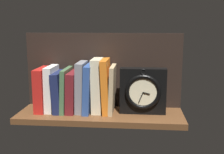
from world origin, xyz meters
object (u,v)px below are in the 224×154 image
book_orange_pandolfini (106,86)px  framed_clock (143,91)px  book_maroon_dawkins (73,91)px  book_cream_twain (97,85)px  book_tan_shortstories (112,89)px  book_red_requiem (43,89)px  book_green_romantic (66,90)px  book_blue_modern (89,88)px  book_gray_chess (81,87)px  book_white_catcher (52,88)px  book_navy_bierce (60,91)px

book_orange_pandolfini → framed_clock: (15.87, -1.00, -1.69)cm
book_maroon_dawkins → book_cream_twain: 11.16cm
framed_clock → book_tan_shortstories: bearing=175.7°
book_red_requiem → book_tan_shortstories: bearing=0.0°
book_tan_shortstories → book_green_romantic: bearing=180.0°
book_tan_shortstories → book_cream_twain: bearing=180.0°
book_maroon_dawkins → book_blue_modern: (7.00, 0.00, 1.64)cm
book_gray_chess → book_blue_modern: 3.33cm
book_maroon_dawkins → book_cream_twain: bearing=0.0°
book_blue_modern → book_orange_pandolfini: size_ratio=0.90×
book_tan_shortstories → framed_clock: (13.20, -1.00, -0.33)cm
book_white_catcher → book_maroon_dawkins: 9.72cm
book_orange_pandolfini → book_white_catcher: bearing=180.0°
book_navy_bierce → book_tan_shortstories: (23.31, 0.00, 1.50)cm
book_red_requiem → book_green_romantic: (10.54, 0.00, -0.00)cm
book_navy_bierce → book_orange_pandolfini: (20.64, 0.00, 2.86)cm
book_white_catcher → book_orange_pandolfini: 24.31cm
framed_clock → book_maroon_dawkins: bearing=178.1°
book_red_requiem → book_navy_bierce: (7.57, 0.00, -0.78)cm
book_white_catcher → book_green_romantic: (6.59, 0.00, -0.44)cm
book_white_catcher → framed_clock: book_white_catcher is taller
book_navy_bierce → book_cream_twain: bearing=0.0°
book_green_romantic → book_blue_modern: 10.10cm
book_red_requiem → book_orange_pandolfini: bearing=0.0°
book_white_catcher → book_gray_chess: 13.39cm
book_green_romantic → book_gray_chess: (6.77, 0.00, 1.43)cm
book_gray_chess → framed_clock: bearing=-2.1°
book_orange_pandolfini → book_blue_modern: bearing=180.0°
book_maroon_dawkins → book_gray_chess: bearing=0.0°
book_cream_twain → book_orange_pandolfini: size_ratio=1.01×
book_navy_bierce → book_blue_modern: (13.03, 0.00, 1.70)cm
book_navy_bierce → book_maroon_dawkins: 6.03cm
book_maroon_dawkins → book_orange_pandolfini: book_orange_pandolfini is taller
book_navy_bierce → book_green_romantic: (2.97, 0.00, 0.78)cm
book_orange_pandolfini → book_tan_shortstories: 2.99cm
book_blue_modern → book_orange_pandolfini: (7.61, 0.00, 1.16)cm
book_navy_bierce → book_orange_pandolfini: book_orange_pandolfini is taller
book_navy_bierce → book_blue_modern: size_ratio=0.84×
book_red_requiem → book_blue_modern: (20.60, 0.00, 0.92)cm
book_gray_chess → book_cream_twain: size_ratio=0.93×
book_gray_chess → book_cream_twain: (7.07, 0.00, 0.77)cm
book_green_romantic → book_cream_twain: bearing=0.0°
book_navy_bierce → book_orange_pandolfini: size_ratio=0.75×
book_cream_twain → book_tan_shortstories: (6.50, 0.00, -1.48)cm
book_white_catcher → book_green_romantic: size_ratio=1.05×
book_blue_modern → book_tan_shortstories: (10.27, 0.00, -0.20)cm
book_navy_bierce → framed_clock: framed_clock is taller
book_green_romantic → book_gray_chess: size_ratio=0.87×
book_gray_chess → book_tan_shortstories: book_gray_chess is taller
book_gray_chess → book_green_romantic: bearing=180.0°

